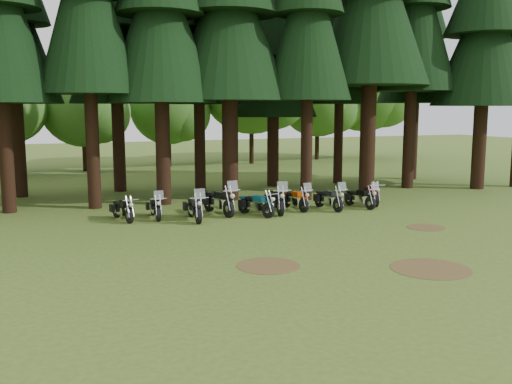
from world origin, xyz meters
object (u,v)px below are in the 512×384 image
motorcycle_4 (256,205)px  motorcycle_6 (295,200)px  motorcycle_5 (276,201)px  motorcycle_8 (360,198)px  motorcycle_9 (370,195)px  motorcycle_3 (219,202)px  motorcycle_2 (194,209)px  motorcycle_0 (123,210)px  motorcycle_7 (329,200)px  motorcycle_1 (155,208)px

motorcycle_4 → motorcycle_6: bearing=-5.7°
motorcycle_5 → motorcycle_8: motorcycle_5 is taller
motorcycle_5 → motorcycle_9: motorcycle_5 is taller
motorcycle_3 → motorcycle_9: (7.26, -0.27, -0.07)m
motorcycle_2 → motorcycle_5: motorcycle_5 is taller
motorcycle_4 → motorcycle_3: bearing=127.4°
motorcycle_0 → motorcycle_9: bearing=-14.0°
motorcycle_7 → motorcycle_0: bearing=169.4°
motorcycle_2 → motorcycle_8: 7.64m
motorcycle_1 → motorcycle_7: motorcycle_7 is taller
motorcycle_7 → motorcycle_6: bearing=156.1°
motorcycle_3 → motorcycle_6: motorcycle_3 is taller
motorcycle_3 → motorcycle_9: motorcycle_3 is taller
motorcycle_2 → motorcycle_7: motorcycle_2 is taller
motorcycle_2 → motorcycle_4: motorcycle_2 is taller
motorcycle_3 → motorcycle_9: 7.27m
motorcycle_9 → motorcycle_7: bearing=-152.9°
motorcycle_0 → motorcycle_4: (5.24, -1.06, 0.02)m
motorcycle_4 → motorcycle_6: 2.16m
motorcycle_6 → motorcycle_7: size_ratio=0.98×
motorcycle_0 → motorcycle_9: motorcycle_9 is taller
motorcycle_5 → motorcycle_6: motorcycle_5 is taller
motorcycle_1 → motorcycle_9: 9.89m
motorcycle_6 → motorcycle_7: 1.48m
motorcycle_8 → motorcycle_2: bearing=171.0°
motorcycle_8 → motorcycle_3: bearing=163.7°
motorcycle_5 → motorcycle_6: bearing=26.3°
motorcycle_6 → motorcycle_9: 3.85m
motorcycle_0 → motorcycle_7: bearing=-17.8°
motorcycle_0 → motorcycle_5: (6.29, -0.78, 0.08)m
motorcycle_6 → motorcycle_9: size_ratio=0.99×
motorcycle_3 → motorcycle_4: motorcycle_3 is taller
motorcycle_1 → motorcycle_9: (9.88, -0.46, 0.03)m
motorcycle_4 → motorcycle_8: (5.02, -0.01, -0.01)m
motorcycle_1 → motorcycle_3: motorcycle_3 is taller
motorcycle_5 → motorcycle_0: bearing=-176.0°
motorcycle_1 → motorcycle_0: bearing=-178.4°
motorcycle_5 → motorcycle_6: 1.07m
motorcycle_1 → motorcycle_7: size_ratio=0.95×
motorcycle_3 → motorcycle_1: bearing=165.7°
motorcycle_0 → motorcycle_1: size_ratio=0.98×
motorcycle_4 → motorcycle_7: bearing=-19.9°
motorcycle_1 → motorcycle_4: bearing=-10.3°
motorcycle_1 → motorcycle_7: 7.48m
motorcycle_0 → motorcycle_3: bearing=-14.9°
motorcycle_1 → motorcycle_9: motorcycle_1 is taller
motorcycle_3 → motorcycle_7: 4.86m
motorcycle_6 → motorcycle_4: bearing=-170.9°
motorcycle_2 → motorcycle_6: 4.73m
motorcycle_8 → motorcycle_9: motorcycle_8 is taller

